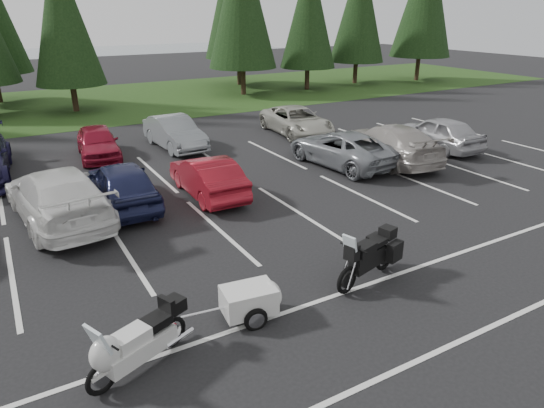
{
  "coord_description": "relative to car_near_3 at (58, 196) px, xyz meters",
  "views": [
    {
      "loc": [
        -4.55,
        -10.83,
        5.96
      ],
      "look_at": [
        1.42,
        -0.5,
        1.15
      ],
      "focal_mm": 32.0,
      "sensor_mm": 36.0,
      "label": 1
    }
  ],
  "objects": [
    {
      "name": "car_near_6",
      "position": [
        10.83,
        0.31,
        -0.12
      ],
      "size": [
        2.77,
        5.18,
        1.38
      ],
      "primitive_type": "imported",
      "rotation": [
        0.0,
        0.0,
        3.24
      ],
      "color": "gray",
      "rests_on": "ground"
    },
    {
      "name": "conifer_8",
      "position": [
        26.35,
        18.6,
        5.36
      ],
      "size": [
        4.53,
        4.53,
        10.56
      ],
      "color": "#332316",
      "rests_on": "ground"
    },
    {
      "name": "car_near_7",
      "position": [
        12.84,
        -0.25,
        -0.03
      ],
      "size": [
        2.71,
        5.54,
        1.55
      ],
      "primitive_type": "imported",
      "rotation": [
        0.0,
        0.0,
        3.04
      ],
      "color": "#9F9892",
      "rests_on": "ground"
    },
    {
      "name": "touring_motorcycle",
      "position": [
        0.25,
        -7.64,
        -0.15
      ],
      "size": [
        2.48,
        1.59,
        1.32
      ],
      "primitive_type": null,
      "rotation": [
        0.0,
        0.0,
        0.39
      ],
      "color": "silver",
      "rests_on": "ground"
    },
    {
      "name": "adventure_motorcycle",
      "position": [
        5.68,
        -7.33,
        -0.08
      ],
      "size": [
        2.53,
        1.42,
        1.46
      ],
      "primitive_type": null,
      "rotation": [
        0.0,
        0.0,
        0.26
      ],
      "color": "black",
      "rests_on": "ground"
    },
    {
      "name": "conifer_5",
      "position": [
        3.35,
        17.6,
        4.82
      ],
      "size": [
        4.14,
        4.14,
        9.63
      ],
      "color": "#332316",
      "rests_on": "ground"
    },
    {
      "name": "stall_markings",
      "position": [
        3.35,
        -2.0,
        -0.81
      ],
      "size": [
        32.0,
        16.0,
        0.01
      ],
      "primitive_type": "cube",
      "color": "silver",
      "rests_on": "ground"
    },
    {
      "name": "car_near_8",
      "position": [
        16.14,
        0.08,
        -0.06
      ],
      "size": [
        1.93,
        4.45,
        1.49
      ],
      "primitive_type": "imported",
      "rotation": [
        0.0,
        0.0,
        3.1
      ],
      "color": "#9E9EA2",
      "rests_on": "ground"
    },
    {
      "name": "ground",
      "position": [
        3.35,
        -4.0,
        -0.81
      ],
      "size": [
        120.0,
        120.0,
        0.0
      ],
      "primitive_type": "plane",
      "color": "black",
      "rests_on": "ground"
    },
    {
      "name": "conifer_7",
      "position": [
        20.85,
        17.8,
        5.0
      ],
      "size": [
        4.27,
        4.27,
        9.94
      ],
      "color": "#332316",
      "rests_on": "ground"
    },
    {
      "name": "car_far_4",
      "position": [
        12.08,
        5.66,
        -0.13
      ],
      "size": [
        2.67,
        5.07,
        1.36
      ],
      "primitive_type": "imported",
      "rotation": [
        0.0,
        0.0,
        -0.09
      ],
      "color": "#ACAB9E",
      "rests_on": "ground"
    },
    {
      "name": "car_near_3",
      "position": [
        0.0,
        0.0,
        0.0
      ],
      "size": [
        2.84,
        5.79,
        1.62
      ],
      "primitive_type": "imported",
      "rotation": [
        0.0,
        0.0,
        3.25
      ],
      "color": "white",
      "rests_on": "ground"
    },
    {
      "name": "lake_water",
      "position": [
        7.35,
        51.0,
        -0.81
      ],
      "size": [
        70.0,
        50.0,
        0.02
      ],
      "primitive_type": "cube",
      "color": "slate",
      "rests_on": "ground"
    },
    {
      "name": "cargo_trailer",
      "position": [
        2.61,
        -7.27,
        -0.45
      ],
      "size": [
        1.66,
        1.07,
        0.72
      ],
      "primitive_type": null,
      "rotation": [
        0.0,
        0.0,
        -0.13
      ],
      "color": "silver",
      "rests_on": "ground"
    },
    {
      "name": "car_far_2",
      "position": [
        2.43,
        6.34,
        -0.13
      ],
      "size": [
        2.0,
        4.12,
        1.35
      ],
      "primitive_type": "imported",
      "rotation": [
        0.0,
        0.0,
        -0.1
      ],
      "color": "maroon",
      "rests_on": "ground"
    },
    {
      "name": "grass_strip",
      "position": [
        3.35,
        20.0,
        -0.8
      ],
      "size": [
        80.0,
        16.0,
        0.01
      ],
      "primitive_type": "cube",
      "color": "#1E3C13",
      "rests_on": "ground"
    },
    {
      "name": "car_far_3",
      "position": [
        5.81,
        6.19,
        -0.09
      ],
      "size": [
        1.77,
        4.43,
        1.43
      ],
      "primitive_type": "imported",
      "rotation": [
        0.0,
        0.0,
        0.06
      ],
      "color": "gray",
      "rests_on": "ground"
    },
    {
      "name": "car_near_4",
      "position": [
        1.95,
        0.26,
        -0.06
      ],
      "size": [
        1.89,
        4.45,
        1.5
      ],
      "primitive_type": "imported",
      "rotation": [
        0.0,
        0.0,
        3.12
      ],
      "color": "#1B1F44",
      "rests_on": "ground"
    },
    {
      "name": "car_near_5",
      "position": [
        4.7,
        -0.22,
        -0.14
      ],
      "size": [
        1.51,
        4.12,
        1.35
      ],
      "primitive_type": "imported",
      "rotation": [
        0.0,
        0.0,
        3.12
      ],
      "color": "maroon",
      "rests_on": "ground"
    }
  ]
}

